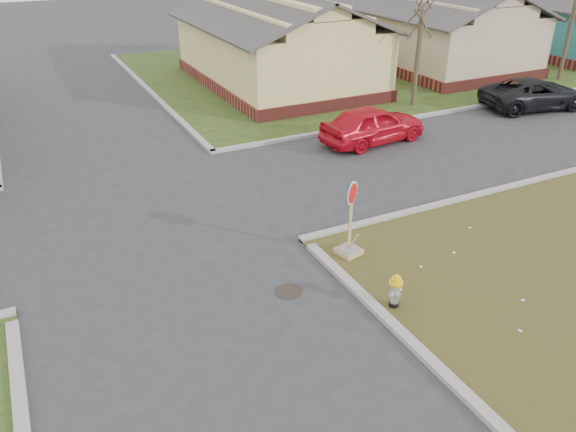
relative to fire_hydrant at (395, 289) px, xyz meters
name	(u,v)px	position (x,y,z in m)	size (l,w,h in m)	color
ground	(191,305)	(-4.02, 2.09, -0.50)	(120.00, 120.00, 0.00)	#2D2D30
verge_far_right	(438,57)	(17.98, 20.09, -0.48)	(37.00, 19.00, 0.05)	#273F16
curbs	(138,213)	(-4.02, 7.09, -0.50)	(80.00, 40.00, 0.12)	gray
manhole	(289,291)	(-1.82, 1.59, -0.50)	(0.64, 0.64, 0.01)	black
side_house_yellow	(277,42)	(5.98, 18.59, 1.69)	(7.60, 11.60, 4.70)	maroon
side_house_tan	(432,27)	(15.98, 18.59, 1.69)	(7.60, 11.60, 4.70)	maroon
side_house_teal	(555,16)	(25.98, 18.59, 1.69)	(7.60, 11.60, 4.70)	maroon
tree_mid_right	(418,59)	(9.98, 12.29, 1.65)	(0.22, 0.22, 4.20)	#423426
tree_far_right	(569,34)	(19.98, 12.59, 1.93)	(0.22, 0.22, 4.76)	#423426
fire_hydrant	(395,289)	(0.00, 0.00, 0.00)	(0.31, 0.31, 0.83)	black
stop_sign	(349,239)	(0.28, 2.33, -0.02)	(0.58, 0.56, 2.03)	#9D7C55
red_sedan	(373,124)	(5.51, 9.05, 0.22)	(1.71, 4.25, 1.45)	red
dark_pickup	(535,94)	(14.63, 9.51, 0.17)	(2.25, 4.87, 1.35)	black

